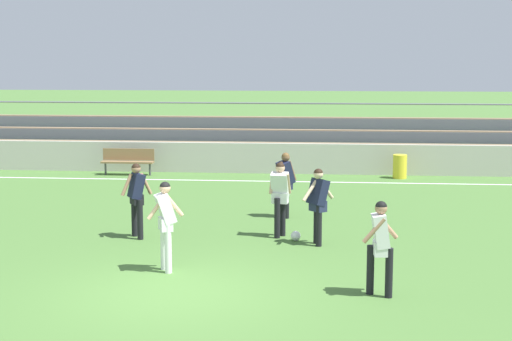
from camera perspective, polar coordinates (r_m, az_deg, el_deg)
name	(u,v)px	position (r m, az deg, el deg)	size (l,w,h in m)	color
ground_plane	(175,294)	(13.55, -6.02, -9.01)	(160.00, 160.00, 0.00)	#477033
field_line_sideline	(247,181)	(25.40, -0.63, -0.77)	(44.00, 0.12, 0.01)	white
sideline_wall	(253,158)	(27.07, -0.25, 0.92)	(48.00, 0.16, 1.06)	#BCB7AD
bleacher_stand	(277,139)	(29.18, 1.53, 2.30)	(26.02, 2.86, 2.25)	#897051
bench_near_wall_gap	(128,159)	(27.02, -9.40, 0.83)	(1.80, 0.40, 0.90)	olive
trash_bin	(400,167)	(26.35, 10.54, 0.29)	(0.46, 0.46, 0.80)	yellow
player_dark_wide_right	(318,200)	(16.70, 4.58, -2.15)	(0.70, 0.53, 1.67)	black
player_white_wide_left	(280,193)	(17.39, 1.78, -1.64)	(0.51, 0.43, 1.70)	black
player_white_overlapping	(380,240)	(13.29, 9.14, -5.07)	(0.64, 0.45, 1.64)	black
player_dark_deep_cover	(137,194)	(17.50, -8.78, -1.69)	(0.67, 0.50, 1.69)	black
player_dark_on_ball	(285,179)	(19.52, 2.18, -0.63)	(0.57, 0.53, 1.66)	black
player_white_challenging	(166,218)	(14.69, -6.67, -3.49)	(0.65, 0.50, 1.72)	white
soccer_ball	(296,236)	(17.22, 2.94, -4.83)	(0.22, 0.22, 0.22)	white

